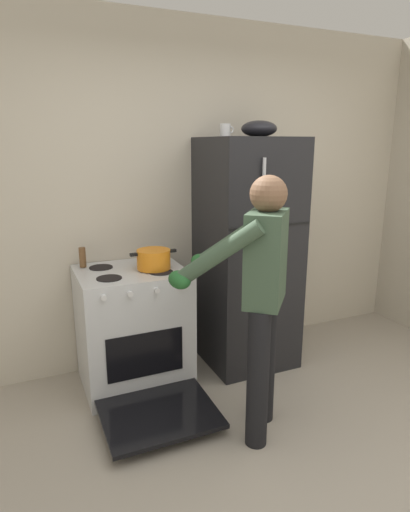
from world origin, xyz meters
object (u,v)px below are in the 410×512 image
Objects in this scene: red_pot at (154,259)px; pepper_mill at (83,257)px; refrigerator at (247,254)px; coffee_mug at (225,130)px; person_cook at (257,285)px; stove_range at (134,329)px; mixing_bowl at (259,129)px.

red_pot is 2.35× the size of pepper_mill.
pepper_mill is at bearing 170.89° from refrigerator.
person_cook is at bearing -104.29° from coffee_mug.
coffee_mug is at bearing 75.71° from person_cook.
stove_range is 8.35× the size of pepper_mill.
person_cook is at bearing -51.74° from pepper_mill.
person_cook is at bearing -119.58° from mixing_bowl.
red_pot is at bearing -176.39° from refrigerator.
person_cook reaches higher than stove_range.
pepper_mill is at bearing 151.48° from red_pot.
pepper_mill is (-0.84, 1.06, 0.00)m from person_cook.
coffee_mug is 1.40m from pepper_mill.
pepper_mill is at bearing 128.26° from person_cook.
mixing_bowl is at bearing 0.22° from refrigerator.
refrigerator is at bearing -15.83° from coffee_mug.
red_pot is at bearing -176.71° from mixing_bowl.
person_cook is 0.90m from red_pot.
mixing_bowl reaches higher than refrigerator.
pepper_mill is (-1.07, 0.15, -0.90)m from coffee_mug.
red_pot is 0.52m from pepper_mill.
stove_range is at bearing -35.97° from pepper_mill.
mixing_bowl is (1.33, -0.20, 0.91)m from pepper_mill.
stove_range is 0.65m from pepper_mill.
pepper_mill reaches higher than red_pot.
stove_range is at bearing 122.49° from person_cook.
stove_range is 0.55m from red_pot.
person_cook is (-0.41, -0.86, 0.06)m from refrigerator.
refrigerator is at bearing 3.61° from red_pot.
red_pot reaches higher than stove_range.
coffee_mug is 0.26m from mixing_bowl.
stove_range is 10.78× the size of coffee_mug.
refrigerator is at bearing -9.11° from pepper_mill.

